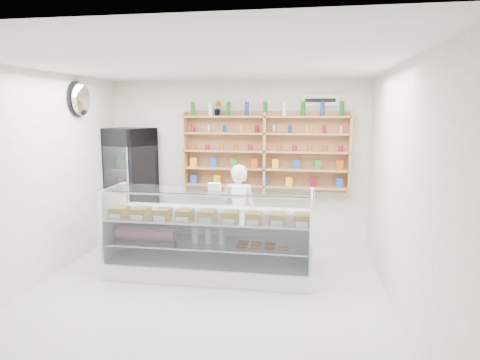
# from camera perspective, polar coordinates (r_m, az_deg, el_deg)

# --- Properties ---
(room) EXTENTS (5.00, 5.00, 5.00)m
(room) POSITION_cam_1_polar(r_m,az_deg,el_deg) (5.09, -5.05, -0.70)
(room) COLOR #B7B7BC
(room) RESTS_ON ground
(display_counter) EXTENTS (2.82, 0.84, 1.23)m
(display_counter) POSITION_cam_1_polar(r_m,az_deg,el_deg) (6.02, -4.09, -9.54)
(display_counter) COLOR white
(display_counter) RESTS_ON floor
(shop_worker) EXTENTS (0.55, 0.36, 1.49)m
(shop_worker) POSITION_cam_1_polar(r_m,az_deg,el_deg) (6.53, -0.18, -4.37)
(shop_worker) COLOR white
(shop_worker) RESTS_ON floor
(drinks_cooler) EXTENTS (0.90, 0.89, 1.98)m
(drinks_cooler) POSITION_cam_1_polar(r_m,az_deg,el_deg) (7.76, -14.39, -0.59)
(drinks_cooler) COLOR black
(drinks_cooler) RESTS_ON floor
(wall_shelving) EXTENTS (2.84, 0.28, 1.33)m
(wall_shelving) POSITION_cam_1_polar(r_m,az_deg,el_deg) (7.27, 3.34, 3.80)
(wall_shelving) COLOR tan
(wall_shelving) RESTS_ON back_wall
(potted_plant) EXTENTS (0.17, 0.15, 0.26)m
(potted_plant) POSITION_cam_1_polar(r_m,az_deg,el_deg) (7.37, -2.94, 9.57)
(potted_plant) COLOR #1E6626
(potted_plant) RESTS_ON wall_shelving
(security_mirror) EXTENTS (0.15, 0.50, 0.50)m
(security_mirror) POSITION_cam_1_polar(r_m,az_deg,el_deg) (6.96, -20.46, 10.07)
(security_mirror) COLOR silver
(security_mirror) RESTS_ON left_wall
(wall_sign) EXTENTS (0.62, 0.03, 0.20)m
(wall_sign) POSITION_cam_1_polar(r_m,az_deg,el_deg) (7.33, 10.64, 10.40)
(wall_sign) COLOR white
(wall_sign) RESTS_ON back_wall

